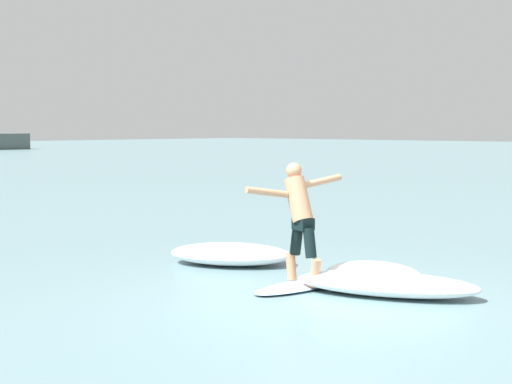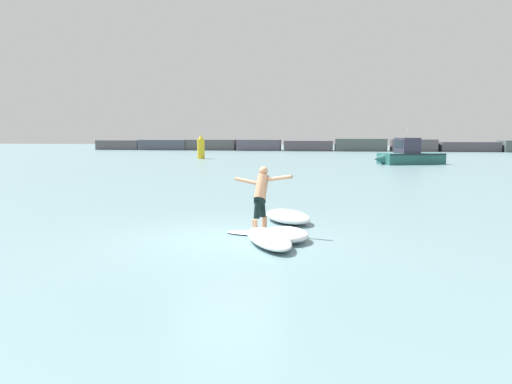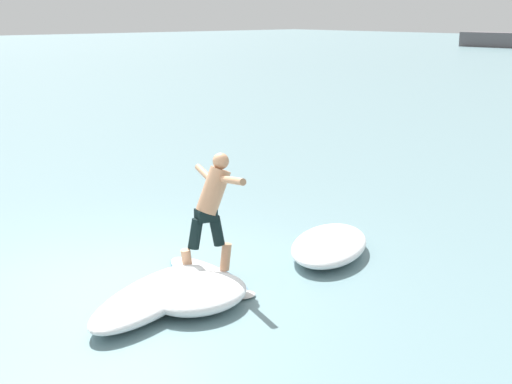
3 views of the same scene
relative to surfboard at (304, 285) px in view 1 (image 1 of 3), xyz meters
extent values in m
plane|color=slate|center=(-0.67, -0.69, -0.03)|extent=(200.00, 200.00, 0.00)
ellipsoid|color=white|center=(-0.03, 0.00, 0.00)|extent=(1.75, 0.71, 0.06)
ellipsoid|color=white|center=(0.84, -0.08, 0.00)|extent=(0.27, 0.33, 0.05)
ellipsoid|color=#2870B2|center=(-0.03, 0.00, 0.00)|extent=(1.76, 0.73, 0.03)
cone|color=black|center=(-0.73, 0.07, -0.09)|extent=(0.05, 0.05, 0.14)
cone|color=black|center=(-0.62, -0.10, -0.09)|extent=(0.05, 0.05, 0.14)
cone|color=black|center=(-0.59, 0.21, -0.09)|extent=(0.05, 0.05, 0.14)
cylinder|color=tan|center=(0.04, 0.27, 0.21)|extent=(0.17, 0.20, 0.38)
cylinder|color=black|center=(0.01, 0.15, 0.60)|extent=(0.20, 0.25, 0.42)
cylinder|color=tan|center=(-0.10, -0.26, 0.21)|extent=(0.17, 0.20, 0.38)
cylinder|color=black|center=(-0.07, -0.14, 0.60)|extent=(0.20, 0.25, 0.42)
cube|color=black|center=(-0.03, 0.00, 0.84)|extent=(0.26, 0.30, 0.16)
cylinder|color=tan|center=(0.00, 0.11, 1.15)|extent=(0.40, 0.54, 0.66)
sphere|color=tan|center=(0.03, 0.22, 1.54)|extent=(0.22, 0.22, 0.22)
cylinder|color=tan|center=(-0.42, 0.30, 1.27)|extent=(0.64, 0.29, 0.20)
cylinder|color=tan|center=(0.46, 0.07, 1.38)|extent=(0.64, 0.26, 0.19)
ellipsoid|color=white|center=(0.35, -1.08, 0.12)|extent=(1.69, 2.47, 0.29)
ellipsoid|color=white|center=(0.46, 1.86, 0.13)|extent=(1.88, 2.19, 0.33)
ellipsoid|color=white|center=(0.68, -0.65, 0.13)|extent=(1.40, 1.57, 0.32)
camera|label=1|loc=(-7.41, -5.95, 2.12)|focal=50.00mm
camera|label=2|loc=(1.93, -11.93, 2.45)|focal=35.00mm
camera|label=3|loc=(7.17, -5.42, 3.42)|focal=50.00mm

